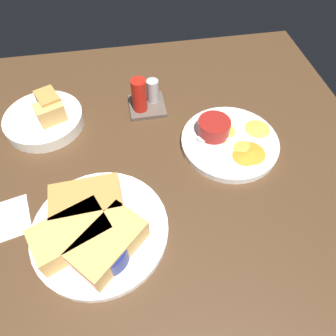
# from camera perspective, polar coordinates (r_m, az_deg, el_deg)

# --- Properties ---
(ground_plane) EXTENTS (1.10, 1.10, 0.03)m
(ground_plane) POSITION_cam_1_polar(r_m,az_deg,el_deg) (0.65, -5.55, -5.69)
(ground_plane) COLOR #4C331E
(plate_sandwich_main) EXTENTS (0.26, 0.26, 0.02)m
(plate_sandwich_main) POSITION_cam_1_polar(r_m,az_deg,el_deg) (0.60, -12.82, -11.16)
(plate_sandwich_main) COLOR white
(plate_sandwich_main) RESTS_ON ground_plane
(sandwich_half_near) EXTENTS (0.14, 0.08, 0.05)m
(sandwich_half_near) POSITION_cam_1_polar(r_m,az_deg,el_deg) (0.60, -15.17, -6.13)
(sandwich_half_near) COLOR #C68C42
(sandwich_half_near) RESTS_ON plate_sandwich_main
(sandwich_half_far) EXTENTS (0.15, 0.12, 0.05)m
(sandwich_half_far) POSITION_cam_1_polar(r_m,az_deg,el_deg) (0.58, -17.88, -11.78)
(sandwich_half_far) COLOR tan
(sandwich_half_far) RESTS_ON plate_sandwich_main
(sandwich_half_extra) EXTENTS (0.15, 0.14, 0.05)m
(sandwich_half_extra) POSITION_cam_1_polar(r_m,az_deg,el_deg) (0.55, -11.42, -13.71)
(sandwich_half_extra) COLOR tan
(sandwich_half_extra) RESTS_ON plate_sandwich_main
(ramekin_dark_sauce) EXTENTS (0.08, 0.08, 0.04)m
(ramekin_dark_sauce) POSITION_cam_1_polar(r_m,az_deg,el_deg) (0.55, -11.90, -14.89)
(ramekin_dark_sauce) COLOR navy
(ramekin_dark_sauce) RESTS_ON plate_sandwich_main
(spoon_by_dark_ramekin) EXTENTS (0.06, 0.09, 0.01)m
(spoon_by_dark_ramekin) POSITION_cam_1_polar(r_m,az_deg,el_deg) (0.59, -14.52, -11.11)
(spoon_by_dark_ramekin) COLOR silver
(spoon_by_dark_ramekin) RESTS_ON plate_sandwich_main
(plate_chips_companion) EXTENTS (0.22, 0.22, 0.02)m
(plate_chips_companion) POSITION_cam_1_polar(r_m,az_deg,el_deg) (0.72, 11.03, 4.66)
(plate_chips_companion) COLOR white
(plate_chips_companion) RESTS_ON ground_plane
(ramekin_light_gravy) EXTENTS (0.07, 0.07, 0.04)m
(ramekin_light_gravy) POSITION_cam_1_polar(r_m,az_deg,el_deg) (0.71, 8.17, 7.49)
(ramekin_light_gravy) COLOR maroon
(ramekin_light_gravy) RESTS_ON plate_chips_companion
(spoon_by_gravy_ramekin) EXTENTS (0.10, 0.03, 0.01)m
(spoon_by_gravy_ramekin) POSITION_cam_1_polar(r_m,az_deg,el_deg) (0.71, 7.35, 5.42)
(spoon_by_gravy_ramekin) COLOR silver
(spoon_by_gravy_ramekin) RESTS_ON plate_chips_companion
(plantain_chip_scatter) EXTENTS (0.17, 0.16, 0.01)m
(plantain_chip_scatter) POSITION_cam_1_polar(r_m,az_deg,el_deg) (0.72, 13.11, 4.78)
(plantain_chip_scatter) COLOR orange
(plantain_chip_scatter) RESTS_ON plate_chips_companion
(bread_basket_rear) EXTENTS (0.19, 0.19, 0.08)m
(bread_basket_rear) POSITION_cam_1_polar(r_m,az_deg,el_deg) (0.80, -22.06, 8.59)
(bread_basket_rear) COLOR silver
(bread_basket_rear) RESTS_ON ground_plane
(condiment_caddy) EXTENTS (0.09, 0.09, 0.10)m
(condiment_caddy) POSITION_cam_1_polar(r_m,az_deg,el_deg) (0.78, -4.60, 12.79)
(condiment_caddy) COLOR brown
(condiment_caddy) RESTS_ON ground_plane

